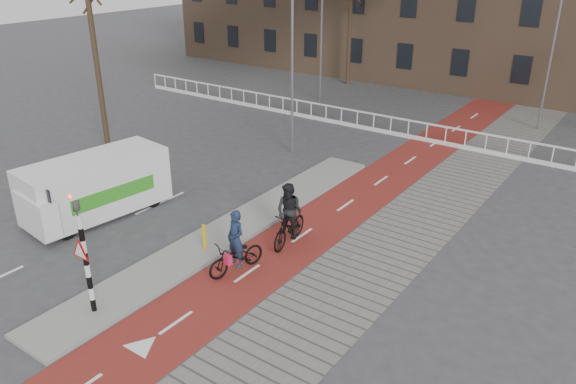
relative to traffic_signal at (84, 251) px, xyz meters
The scene contains 15 objects.
ground 2.90m from the traffic_signal, 73.47° to the left, with size 120.00×120.00×0.00m, color #38383A.
bike_lane 12.36m from the traffic_signal, 80.09° to the left, with size 2.50×60.00×0.01m, color maroon.
sidewalk 13.13m from the traffic_signal, 67.82° to the left, with size 3.00×60.00×0.01m, color slate.
curb_island 6.32m from the traffic_signal, 90.95° to the left, with size 1.80×16.00×0.12m, color gray.
traffic_signal is the anchor object (origin of this frame).
bollard 4.50m from the traffic_signal, 88.24° to the left, with size 0.12×0.12×0.86m, color gold.
cyclist_near 4.50m from the traffic_signal, 65.61° to the left, with size 1.14×2.09×2.05m.
cyclist_far 6.71m from the traffic_signal, 71.73° to the left, with size 1.01×2.09×2.16m.
van 6.47m from the traffic_signal, 141.22° to the left, with size 2.70×5.39×2.22m.
railing 19.60m from the traffic_signal, 103.02° to the left, with size 28.00×0.10×0.99m.
tree_left 14.40m from the traffic_signal, 140.30° to the left, with size 0.25×0.25×8.79m, color black.
tree_mid 29.09m from the traffic_signal, 106.18° to the left, with size 0.28×0.28×7.34m, color black.
streetlight_near 14.20m from the traffic_signal, 102.38° to the left, with size 0.12×0.12×8.44m, color slate.
streetlight_left 24.10m from the traffic_signal, 107.56° to the left, with size 0.12×0.12×8.89m, color slate.
streetlight_right 25.33m from the traffic_signal, 76.87° to the left, with size 0.12×0.12×8.56m, color slate.
Camera 1 is at (11.04, -9.25, 9.27)m, focal length 35.00 mm.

